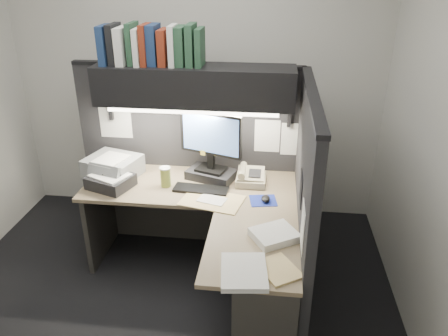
{
  "coord_description": "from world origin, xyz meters",
  "views": [
    {
      "loc": [
        0.74,
        -2.52,
        2.37
      ],
      "look_at": [
        0.38,
        0.51,
        0.92
      ],
      "focal_mm": 35.0,
      "sensor_mm": 36.0,
      "label": 1
    }
  ],
  "objects_px": {
    "telephone": "(251,177)",
    "printer": "(113,167)",
    "desk": "(222,259)",
    "keyboard": "(201,189)",
    "monitor": "(211,153)",
    "notebook_stack": "(111,181)",
    "overhead_shelf": "(195,85)",
    "coffee_cup": "(165,177)"
  },
  "relations": [
    {
      "from": "notebook_stack",
      "to": "overhead_shelf",
      "type": "bearing_deg",
      "value": 24.76
    },
    {
      "from": "notebook_stack",
      "to": "coffee_cup",
      "type": "bearing_deg",
      "value": 8.78
    },
    {
      "from": "monitor",
      "to": "notebook_stack",
      "type": "relative_size",
      "value": 1.77
    },
    {
      "from": "keyboard",
      "to": "coffee_cup",
      "type": "xyz_separation_m",
      "value": [
        -0.29,
        0.05,
        0.07
      ]
    },
    {
      "from": "overhead_shelf",
      "to": "printer",
      "type": "bearing_deg",
      "value": -172.11
    },
    {
      "from": "keyboard",
      "to": "desk",
      "type": "bearing_deg",
      "value": -60.38
    },
    {
      "from": "monitor",
      "to": "desk",
      "type": "bearing_deg",
      "value": -57.52
    },
    {
      "from": "keyboard",
      "to": "notebook_stack",
      "type": "xyz_separation_m",
      "value": [
        -0.73,
        -0.02,
        0.04
      ]
    },
    {
      "from": "overhead_shelf",
      "to": "coffee_cup",
      "type": "distance_m",
      "value": 0.76
    },
    {
      "from": "monitor",
      "to": "notebook_stack",
      "type": "bearing_deg",
      "value": -144.22
    },
    {
      "from": "telephone",
      "to": "printer",
      "type": "bearing_deg",
      "value": -179.66
    },
    {
      "from": "desk",
      "to": "coffee_cup",
      "type": "bearing_deg",
      "value": 134.67
    },
    {
      "from": "overhead_shelf",
      "to": "telephone",
      "type": "height_order",
      "value": "overhead_shelf"
    },
    {
      "from": "overhead_shelf",
      "to": "coffee_cup",
      "type": "bearing_deg",
      "value": -132.78
    },
    {
      "from": "keyboard",
      "to": "coffee_cup",
      "type": "bearing_deg",
      "value": 175.81
    },
    {
      "from": "monitor",
      "to": "printer",
      "type": "relative_size",
      "value": 1.4
    },
    {
      "from": "keyboard",
      "to": "notebook_stack",
      "type": "bearing_deg",
      "value": -173.69
    },
    {
      "from": "desk",
      "to": "keyboard",
      "type": "distance_m",
      "value": 0.6
    },
    {
      "from": "desk",
      "to": "notebook_stack",
      "type": "distance_m",
      "value": 1.1
    },
    {
      "from": "telephone",
      "to": "overhead_shelf",
      "type": "bearing_deg",
      "value": 168.58
    },
    {
      "from": "keyboard",
      "to": "monitor",
      "type": "bearing_deg",
      "value": 81.38
    },
    {
      "from": "coffee_cup",
      "to": "desk",
      "type": "bearing_deg",
      "value": -45.33
    },
    {
      "from": "telephone",
      "to": "printer",
      "type": "height_order",
      "value": "printer"
    },
    {
      "from": "overhead_shelf",
      "to": "telephone",
      "type": "xyz_separation_m",
      "value": [
        0.46,
        -0.1,
        -0.72
      ]
    },
    {
      "from": "monitor",
      "to": "notebook_stack",
      "type": "distance_m",
      "value": 0.83
    },
    {
      "from": "overhead_shelf",
      "to": "notebook_stack",
      "type": "height_order",
      "value": "overhead_shelf"
    },
    {
      "from": "desk",
      "to": "telephone",
      "type": "xyz_separation_m",
      "value": [
        0.16,
        0.66,
        0.34
      ]
    },
    {
      "from": "desk",
      "to": "monitor",
      "type": "height_order",
      "value": "monitor"
    },
    {
      "from": "telephone",
      "to": "notebook_stack",
      "type": "relative_size",
      "value": 0.76
    },
    {
      "from": "overhead_shelf",
      "to": "printer",
      "type": "distance_m",
      "value": 0.98
    },
    {
      "from": "overhead_shelf",
      "to": "telephone",
      "type": "distance_m",
      "value": 0.86
    },
    {
      "from": "desk",
      "to": "printer",
      "type": "relative_size",
      "value": 4.15
    },
    {
      "from": "monitor",
      "to": "printer",
      "type": "distance_m",
      "value": 0.84
    },
    {
      "from": "monitor",
      "to": "printer",
      "type": "xyz_separation_m",
      "value": [
        -0.83,
        -0.04,
        -0.15
      ]
    },
    {
      "from": "printer",
      "to": "notebook_stack",
      "type": "height_order",
      "value": "printer"
    },
    {
      "from": "desk",
      "to": "overhead_shelf",
      "type": "bearing_deg",
      "value": 111.79
    },
    {
      "from": "monitor",
      "to": "overhead_shelf",
      "type": "bearing_deg",
      "value": 174.26
    },
    {
      "from": "desk",
      "to": "keyboard",
      "type": "relative_size",
      "value": 3.94
    },
    {
      "from": "overhead_shelf",
      "to": "coffee_cup",
      "type": "xyz_separation_m",
      "value": [
        -0.21,
        -0.23,
        -0.69
      ]
    },
    {
      "from": "overhead_shelf",
      "to": "keyboard",
      "type": "relative_size",
      "value": 3.59
    },
    {
      "from": "telephone",
      "to": "printer",
      "type": "relative_size",
      "value": 0.6
    },
    {
      "from": "monitor",
      "to": "coffee_cup",
      "type": "xyz_separation_m",
      "value": [
        -0.34,
        -0.17,
        -0.15
      ]
    }
  ]
}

